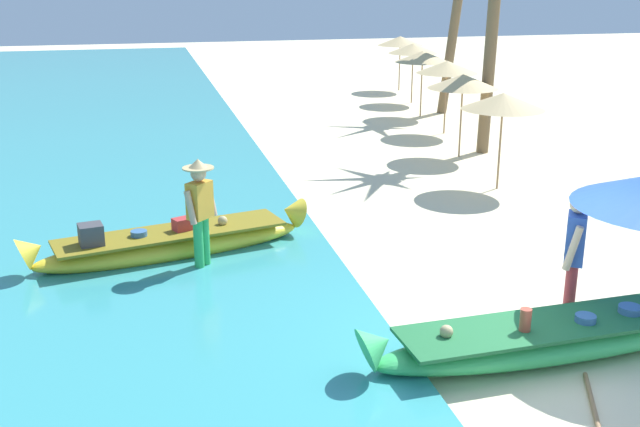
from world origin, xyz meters
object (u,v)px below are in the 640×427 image
(boat_green_foreground, at_px, (559,337))
(person_vendor_hatted, at_px, (200,208))
(person_tourist_customer, at_px, (574,252))
(boat_yellow_midground, at_px, (171,243))

(boat_green_foreground, relative_size, person_vendor_hatted, 2.87)
(person_vendor_hatted, height_order, person_tourist_customer, person_vendor_hatted)
(boat_green_foreground, relative_size, person_tourist_customer, 2.95)
(boat_green_foreground, bearing_deg, person_vendor_hatted, 136.40)
(boat_yellow_midground, bearing_deg, person_tourist_customer, -35.31)
(boat_yellow_midground, height_order, person_vendor_hatted, person_vendor_hatted)
(person_vendor_hatted, bearing_deg, boat_green_foreground, -43.60)
(person_tourist_customer, bearing_deg, boat_green_foreground, -126.34)
(boat_yellow_midground, height_order, person_tourist_customer, person_tourist_customer)
(person_vendor_hatted, bearing_deg, person_tourist_customer, -32.41)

